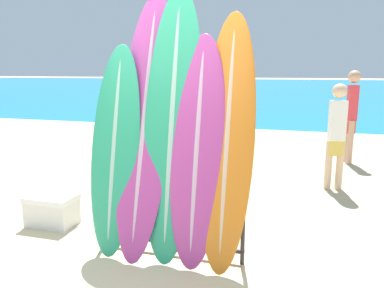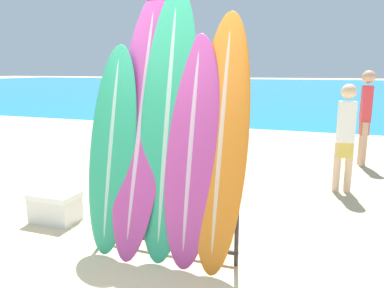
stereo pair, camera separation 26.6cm
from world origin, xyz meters
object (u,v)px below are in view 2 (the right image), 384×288
object	(u,v)px
person_far_left	(365,115)
surfboard_rack	(165,205)
surfboard_slot_0	(112,149)
person_mid_beach	(190,107)
surfboard_slot_4	(221,141)
cooler_box	(55,207)
surfboard_slot_2	(168,124)
surfboard_slot_3	(192,150)
person_near_water	(345,134)
surfboard_slot_1	(141,123)

from	to	relation	value
person_far_left	surfboard_rack	bearing A→B (deg)	149.47
surfboard_slot_0	person_mid_beach	distance (m)	4.84
surfboard_slot_4	cooler_box	xyz separation A→B (m)	(-2.13, 0.25, -0.99)
surfboard_rack	surfboard_slot_2	xyz separation A→B (m)	(0.02, 0.06, 0.79)
cooler_box	person_mid_beach	bearing A→B (deg)	88.36
surfboard_slot_3	person_near_water	size ratio (longest dim) A/B	1.34
surfboard_rack	surfboard_slot_0	bearing A→B (deg)	-178.76
person_near_water	person_mid_beach	world-z (taller)	person_mid_beach
surfboard_rack	surfboard_slot_4	bearing A→B (deg)	3.59
person_near_water	cooler_box	xyz separation A→B (m)	(-3.30, -2.36, -0.69)
surfboard_slot_2	person_mid_beach	size ratio (longest dim) A/B	1.43
surfboard_slot_4	person_near_water	world-z (taller)	surfboard_slot_4
surfboard_slot_2	person_mid_beach	distance (m)	4.92
surfboard_rack	person_mid_beach	world-z (taller)	person_mid_beach
surfboard_slot_1	person_near_water	world-z (taller)	surfboard_slot_1
person_mid_beach	person_far_left	world-z (taller)	person_mid_beach
surfboard_slot_0	surfboard_slot_3	size ratio (longest dim) A/B	0.96
surfboard_rack	surfboard_slot_1	xyz separation A→B (m)	(-0.28, 0.09, 0.79)
surfboard_slot_2	cooler_box	size ratio (longest dim) A/B	4.59
surfboard_slot_0	person_mid_beach	world-z (taller)	surfboard_slot_0
surfboard_rack	surfboard_slot_4	world-z (taller)	surfboard_slot_4
surfboard_slot_1	person_mid_beach	bearing A→B (deg)	104.05
surfboard_rack	surfboard_slot_0	size ratio (longest dim) A/B	0.72
surfboard_slot_0	cooler_box	size ratio (longest dim) A/B	3.66
surfboard_slot_3	person_mid_beach	xyz separation A→B (m)	(-1.73, 4.75, -0.09)
surfboard_slot_4	surfboard_slot_0	bearing A→B (deg)	-177.59
surfboard_rack	person_near_water	size ratio (longest dim) A/B	0.92
person_near_water	surfboard_slot_3	bearing A→B (deg)	49.85
surfboard_slot_1	surfboard_slot_2	bearing A→B (deg)	-6.16
surfboard_rack	surfboard_slot_4	size ratio (longest dim) A/B	0.63
surfboard_rack	person_near_water	xyz separation A→B (m)	(1.73, 2.65, 0.38)
surfboard_slot_4	cooler_box	bearing A→B (deg)	173.29
surfboard_slot_1	surfboard_slot_4	world-z (taller)	surfboard_slot_1
surfboard_rack	person_mid_beach	bearing A→B (deg)	106.92
surfboard_slot_0	surfboard_slot_2	distance (m)	0.64
person_near_water	cooler_box	size ratio (longest dim) A/B	2.85
surfboard_slot_3	person_far_left	xyz separation A→B (m)	(1.86, 4.49, -0.10)
surfboard_slot_1	surfboard_slot_2	size ratio (longest dim) A/B	1.00
surfboard_slot_2	person_mid_beach	world-z (taller)	surfboard_slot_2
surfboard_slot_3	surfboard_slot_1	bearing A→B (deg)	170.62
person_mid_beach	surfboard_slot_2	bearing A→B (deg)	174.24
surfboard_slot_1	cooler_box	bearing A→B (deg)	171.36
person_near_water	surfboard_slot_0	bearing A→B (deg)	37.76
person_far_left	cooler_box	size ratio (longest dim) A/B	3.18
surfboard_slot_2	cooler_box	distance (m)	1.95
person_mid_beach	person_far_left	distance (m)	3.59
surfboard_slot_0	surfboard_slot_1	world-z (taller)	surfboard_slot_1
cooler_box	surfboard_rack	bearing A→B (deg)	-10.29
surfboard_slot_1	cooler_box	size ratio (longest dim) A/B	4.58
surfboard_slot_4	cooler_box	distance (m)	2.36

